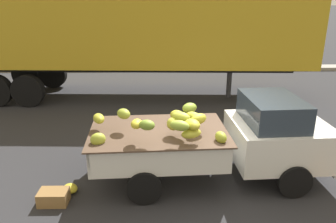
{
  "coord_description": "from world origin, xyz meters",
  "views": [
    {
      "loc": [
        -0.91,
        -6.04,
        3.6
      ],
      "look_at": [
        -0.77,
        0.32,
        1.35
      ],
      "focal_mm": 35.63,
      "sensor_mm": 36.0,
      "label": 1
    }
  ],
  "objects_px": {
    "produce_crate": "(54,197)",
    "pickup_truck": "(249,137)",
    "semi_trailer": "(135,26)",
    "fallen_banana_bunch_near_tailgate": "(70,189)"
  },
  "relations": [
    {
      "from": "semi_trailer",
      "to": "produce_crate",
      "type": "relative_size",
      "value": 23.25
    },
    {
      "from": "fallen_banana_bunch_near_tailgate",
      "to": "produce_crate",
      "type": "relative_size",
      "value": 0.56
    },
    {
      "from": "semi_trailer",
      "to": "pickup_truck",
      "type": "bearing_deg",
      "value": -63.13
    },
    {
      "from": "pickup_truck",
      "to": "semi_trailer",
      "type": "height_order",
      "value": "semi_trailer"
    },
    {
      "from": "pickup_truck",
      "to": "fallen_banana_bunch_near_tailgate",
      "type": "relative_size",
      "value": 16.34
    },
    {
      "from": "produce_crate",
      "to": "pickup_truck",
      "type": "bearing_deg",
      "value": 13.45
    },
    {
      "from": "fallen_banana_bunch_near_tailgate",
      "to": "semi_trailer",
      "type": "bearing_deg",
      "value": 82.11
    },
    {
      "from": "pickup_truck",
      "to": "semi_trailer",
      "type": "bearing_deg",
      "value": 111.44
    },
    {
      "from": "semi_trailer",
      "to": "produce_crate",
      "type": "bearing_deg",
      "value": -96.93
    },
    {
      "from": "pickup_truck",
      "to": "produce_crate",
      "type": "height_order",
      "value": "pickup_truck"
    }
  ]
}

